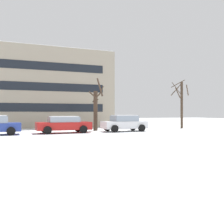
{
  "coord_description": "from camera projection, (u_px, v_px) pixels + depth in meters",
  "views": [
    {
      "loc": [
        1.36,
        -12.17,
        1.69
      ],
      "look_at": [
        8.12,
        5.49,
        1.74
      ],
      "focal_mm": 41.13,
      "sensor_mm": 36.0,
      "label": 1
    }
  ],
  "objects": [
    {
      "name": "parked_car_red",
      "position": [
        64.0,
        124.0,
        21.41
      ],
      "size": [
        4.51,
        2.07,
        1.4
      ],
      "color": "red",
      "rests_on": "ground"
    },
    {
      "name": "building_far_left",
      "position": [
        45.0,
        90.0,
        31.96
      ],
      "size": [
        15.24,
        8.52,
        9.12
      ],
      "color": "#9E937F",
      "rests_on": "ground"
    },
    {
      "name": "tree_far_left",
      "position": [
        96.0,
        108.0,
        24.17
      ],
      "size": [
        1.48,
        1.38,
        4.89
      ],
      "color": "#423326",
      "rests_on": "ground"
    },
    {
      "name": "tree_far_mid",
      "position": [
        181.0,
        102.0,
        27.83
      ],
      "size": [
        1.97,
        1.94,
        5.42
      ],
      "color": "#423326",
      "rests_on": "ground"
    },
    {
      "name": "parked_car_white",
      "position": [
        124.0,
        123.0,
        23.23
      ],
      "size": [
        4.09,
        2.04,
        1.48
      ],
      "color": "white",
      "rests_on": "ground"
    }
  ]
}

